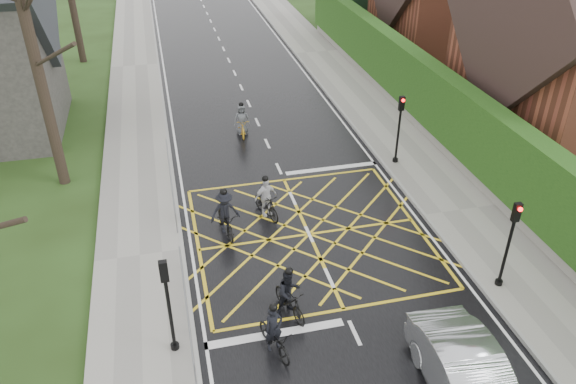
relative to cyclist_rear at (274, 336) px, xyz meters
name	(u,v)px	position (x,y,z in m)	size (l,w,h in m)	color
ground	(309,234)	(2.39, 5.06, -0.53)	(120.00, 120.00, 0.00)	black
road	(309,234)	(2.39, 5.06, -0.52)	(9.00, 80.00, 0.01)	black
sidewalk_right	(459,211)	(8.39, 5.06, -0.45)	(3.00, 80.00, 0.15)	gray
sidewalk_left	(140,257)	(-3.61, 5.06, -0.45)	(3.00, 80.00, 0.15)	gray
stone_wall	(433,134)	(10.14, 11.06, -0.18)	(0.50, 38.00, 0.70)	slate
hedge	(438,99)	(10.14, 11.06, 1.57)	(0.90, 38.00, 2.80)	#183B10
railing_south	(186,304)	(-2.26, 1.56, 0.25)	(0.05, 5.04, 1.03)	slate
railing_north	(171,177)	(-2.26, 9.06, 0.26)	(0.05, 6.04, 1.03)	slate
traffic_light_ne	(399,130)	(7.49, 9.25, 1.13)	(0.24, 0.31, 3.21)	black
traffic_light_se	(508,246)	(7.49, 0.85, 1.13)	(0.24, 0.31, 3.21)	black
traffic_light_sw	(169,307)	(-2.71, 0.56, 1.13)	(0.24, 0.31, 3.21)	black
cyclist_rear	(274,336)	(0.00, 0.00, 0.00)	(1.05, 1.77, 1.63)	black
cyclist_back	(289,297)	(0.74, 1.31, 0.11)	(0.97, 1.76, 1.70)	black
cyclist_mid	(225,217)	(-0.51, 5.92, 0.14)	(1.15, 1.94, 1.82)	black
cyclist_front	(266,201)	(1.13, 6.63, 0.11)	(1.03, 1.78, 1.72)	black
cyclist_lead	(242,123)	(1.43, 13.87, 0.04)	(0.78, 1.74, 1.65)	gold
car	(471,383)	(4.33, -2.89, 0.25)	(1.64, 4.71, 1.55)	#B2B5BA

